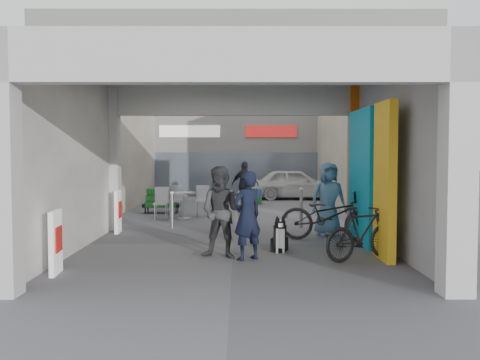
{
  "coord_description": "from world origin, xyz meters",
  "views": [
    {
      "loc": [
        0.12,
        -11.03,
        1.91
      ],
      "look_at": [
        0.14,
        1.0,
        1.28
      ],
      "focal_mm": 40.0,
      "sensor_mm": 36.0,
      "label": 1
    }
  ],
  "objects_px": {
    "border_collie": "(280,237)",
    "man_crates": "(245,185)",
    "cafe_set": "(180,206)",
    "man_elderly": "(328,199)",
    "bicycle_rear": "(363,233)",
    "bicycle_front": "(329,216)",
    "man_back_turned": "(222,212)",
    "man_with_dog": "(247,216)",
    "white_van": "(295,184)",
    "produce_stand": "(162,203)"
  },
  "relations": [
    {
      "from": "border_collie",
      "to": "man_crates",
      "type": "bearing_deg",
      "value": 114.57
    },
    {
      "from": "cafe_set",
      "to": "border_collie",
      "type": "bearing_deg",
      "value": -65.15
    },
    {
      "from": "man_elderly",
      "to": "man_crates",
      "type": "height_order",
      "value": "man_elderly"
    },
    {
      "from": "bicycle_rear",
      "to": "man_elderly",
      "type": "bearing_deg",
      "value": -24.9
    },
    {
      "from": "border_collie",
      "to": "bicycle_front",
      "type": "relative_size",
      "value": 0.34
    },
    {
      "from": "bicycle_front",
      "to": "bicycle_rear",
      "type": "relative_size",
      "value": 1.29
    },
    {
      "from": "border_collie",
      "to": "man_back_turned",
      "type": "height_order",
      "value": "man_back_turned"
    },
    {
      "from": "cafe_set",
      "to": "man_back_turned",
      "type": "relative_size",
      "value": 0.91
    },
    {
      "from": "man_with_dog",
      "to": "bicycle_rear",
      "type": "xyz_separation_m",
      "value": [
        2.04,
        -0.04,
        -0.3
      ]
    },
    {
      "from": "border_collie",
      "to": "man_elderly",
      "type": "distance_m",
      "value": 2.43
    },
    {
      "from": "bicycle_rear",
      "to": "white_van",
      "type": "xyz_separation_m",
      "value": [
        0.09,
        12.24,
        0.14
      ]
    },
    {
      "from": "border_collie",
      "to": "bicycle_front",
      "type": "distance_m",
      "value": 1.74
    },
    {
      "from": "man_crates",
      "to": "produce_stand",
      "type": "bearing_deg",
      "value": 39.67
    },
    {
      "from": "man_elderly",
      "to": "bicycle_front",
      "type": "relative_size",
      "value": 0.81
    },
    {
      "from": "border_collie",
      "to": "man_elderly",
      "type": "relative_size",
      "value": 0.42
    },
    {
      "from": "man_with_dog",
      "to": "white_van",
      "type": "relative_size",
      "value": 0.43
    },
    {
      "from": "bicycle_front",
      "to": "bicycle_rear",
      "type": "distance_m",
      "value": 2.08
    },
    {
      "from": "man_with_dog",
      "to": "border_collie",
      "type": "bearing_deg",
      "value": -165.19
    },
    {
      "from": "border_collie",
      "to": "man_elderly",
      "type": "xyz_separation_m",
      "value": [
        1.26,
        2.0,
        0.56
      ]
    },
    {
      "from": "white_van",
      "to": "man_elderly",
      "type": "bearing_deg",
      "value": -179.17
    },
    {
      "from": "border_collie",
      "to": "white_van",
      "type": "bearing_deg",
      "value": 103.08
    },
    {
      "from": "border_collie",
      "to": "bicycle_rear",
      "type": "distance_m",
      "value": 1.62
    },
    {
      "from": "man_with_dog",
      "to": "bicycle_rear",
      "type": "bearing_deg",
      "value": 144.17
    },
    {
      "from": "border_collie",
      "to": "man_crates",
      "type": "relative_size",
      "value": 0.44
    },
    {
      "from": "bicycle_front",
      "to": "white_van",
      "type": "bearing_deg",
      "value": 13.84
    },
    {
      "from": "bicycle_front",
      "to": "produce_stand",
      "type": "bearing_deg",
      "value": 55.24
    },
    {
      "from": "produce_stand",
      "to": "bicycle_front",
      "type": "xyz_separation_m",
      "value": [
        4.35,
        -5.29,
        0.25
      ]
    },
    {
      "from": "cafe_set",
      "to": "border_collie",
      "type": "xyz_separation_m",
      "value": [
        2.49,
        -5.38,
        -0.04
      ]
    },
    {
      "from": "produce_stand",
      "to": "border_collie",
      "type": "height_order",
      "value": "produce_stand"
    },
    {
      "from": "border_collie",
      "to": "bicycle_rear",
      "type": "xyz_separation_m",
      "value": [
        1.4,
        -0.78,
        0.2
      ]
    },
    {
      "from": "border_collie",
      "to": "white_van",
      "type": "distance_m",
      "value": 11.56
    },
    {
      "from": "man_crates",
      "to": "bicycle_rear",
      "type": "distance_m",
      "value": 9.06
    },
    {
      "from": "border_collie",
      "to": "bicycle_front",
      "type": "bearing_deg",
      "value": 68.63
    },
    {
      "from": "bicycle_rear",
      "to": "white_van",
      "type": "height_order",
      "value": "white_van"
    },
    {
      "from": "white_van",
      "to": "border_collie",
      "type": "bearing_deg",
      "value": 174.83
    },
    {
      "from": "produce_stand",
      "to": "man_elderly",
      "type": "xyz_separation_m",
      "value": [
        4.46,
        -4.57,
        0.54
      ]
    },
    {
      "from": "man_with_dog",
      "to": "bicycle_rear",
      "type": "distance_m",
      "value": 2.06
    },
    {
      "from": "produce_stand",
      "to": "man_elderly",
      "type": "distance_m",
      "value": 6.41
    },
    {
      "from": "cafe_set",
      "to": "produce_stand",
      "type": "height_order",
      "value": "cafe_set"
    },
    {
      "from": "man_with_dog",
      "to": "bicycle_front",
      "type": "distance_m",
      "value": 2.7
    },
    {
      "from": "bicycle_rear",
      "to": "white_van",
      "type": "distance_m",
      "value": 12.24
    },
    {
      "from": "cafe_set",
      "to": "bicycle_front",
      "type": "height_order",
      "value": "bicycle_front"
    },
    {
      "from": "man_with_dog",
      "to": "man_elderly",
      "type": "xyz_separation_m",
      "value": [
        1.89,
        2.74,
        0.05
      ]
    },
    {
      "from": "cafe_set",
      "to": "border_collie",
      "type": "distance_m",
      "value": 5.93
    },
    {
      "from": "produce_stand",
      "to": "white_van",
      "type": "bearing_deg",
      "value": 27.4
    },
    {
      "from": "produce_stand",
      "to": "man_crates",
      "type": "bearing_deg",
      "value": 10.73
    },
    {
      "from": "cafe_set",
      "to": "man_back_turned",
      "type": "xyz_separation_m",
      "value": [
        1.4,
        -5.94,
        0.5
      ]
    },
    {
      "from": "man_elderly",
      "to": "white_van",
      "type": "distance_m",
      "value": 9.46
    },
    {
      "from": "produce_stand",
      "to": "bicycle_front",
      "type": "bearing_deg",
      "value": -69.29
    },
    {
      "from": "man_back_turned",
      "to": "bicycle_front",
      "type": "xyz_separation_m",
      "value": [
        2.23,
        1.84,
        -0.28
      ]
    }
  ]
}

